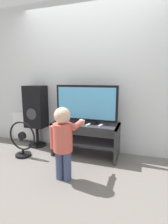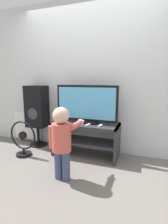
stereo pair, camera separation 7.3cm
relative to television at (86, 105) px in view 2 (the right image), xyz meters
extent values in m
plane|color=slate|center=(0.00, -0.25, -0.86)|extent=(16.00, 16.00, 0.00)
cube|color=silver|center=(0.00, 0.29, 0.44)|extent=(10.00, 0.06, 2.60)
cube|color=#2D2D33|center=(0.00, -0.02, -0.32)|extent=(1.09, 0.46, 0.03)
cube|color=#2D2D33|center=(0.00, -0.02, -0.61)|extent=(1.05, 0.42, 0.02)
cube|color=#2D2D33|center=(-0.52, -0.02, -0.58)|extent=(0.04, 0.46, 0.56)
cube|color=#2D2D33|center=(0.52, -0.02, -0.58)|extent=(0.04, 0.46, 0.56)
cube|color=black|center=(0.00, 0.00, -0.28)|extent=(0.36, 0.20, 0.04)
cube|color=black|center=(0.00, 0.00, 0.03)|extent=(1.03, 0.05, 0.58)
cube|color=#59B2EA|center=(0.00, -0.03, 0.03)|extent=(0.96, 0.01, 0.51)
cube|color=white|center=(-0.39, -0.03, -0.28)|extent=(0.04, 0.16, 0.04)
cube|color=#3F8CE5|center=(-0.39, -0.11, -0.28)|extent=(0.03, 0.00, 0.01)
cube|color=white|center=(0.27, -0.13, -0.29)|extent=(0.06, 0.13, 0.02)
cylinder|color=#337FD8|center=(0.27, -0.13, -0.28)|extent=(0.01, 0.01, 0.00)
cube|color=white|center=(0.08, -0.15, -0.29)|extent=(0.05, 0.13, 0.02)
cylinder|color=#337FD8|center=(0.08, -0.15, -0.28)|extent=(0.01, 0.01, 0.00)
cylinder|color=#3F4C72|center=(-0.10, -0.81, -0.67)|extent=(0.10, 0.10, 0.39)
cylinder|color=#3F4C72|center=(0.01, -0.81, -0.67)|extent=(0.10, 0.10, 0.39)
cylinder|color=#D1594C|center=(-0.04, -0.81, -0.30)|extent=(0.24, 0.24, 0.35)
sphere|color=beige|center=(-0.04, -0.81, -0.02)|extent=(0.20, 0.20, 0.20)
cylinder|color=#D1594C|center=(-0.18, -0.81, -0.32)|extent=(0.07, 0.07, 0.30)
cylinder|color=#D1594C|center=(0.09, -0.66, -0.17)|extent=(0.07, 0.30, 0.07)
sphere|color=beige|center=(0.09, -0.51, -0.17)|extent=(0.09, 0.09, 0.09)
cube|color=white|center=(0.09, -0.47, -0.17)|extent=(0.03, 0.13, 0.02)
cylinder|color=black|center=(-1.03, 0.10, -0.85)|extent=(0.34, 0.34, 0.02)
cylinder|color=black|center=(-1.03, 0.10, -0.68)|extent=(0.05, 0.05, 0.38)
cube|color=black|center=(-1.03, 0.10, -0.10)|extent=(0.38, 0.28, 0.78)
cylinder|color=#38383D|center=(-1.03, -0.04, -0.22)|extent=(0.21, 0.01, 0.21)
cylinder|color=black|center=(-0.99, -0.39, -0.84)|extent=(0.25, 0.25, 0.04)
cylinder|color=black|center=(-0.99, -0.39, -0.78)|extent=(0.04, 0.04, 0.08)
torus|color=black|center=(-0.99, -0.39, -0.51)|extent=(0.49, 0.03, 0.49)
cylinder|color=black|center=(-0.99, -0.39, -0.51)|extent=(0.13, 0.05, 0.13)
cube|color=white|center=(-1.35, 0.22, -0.53)|extent=(0.60, 0.08, 0.54)
cube|color=silver|center=(-1.56, 0.22, -0.83)|extent=(0.03, 0.05, 0.06)
cube|color=silver|center=(-1.14, 0.22, -0.83)|extent=(0.03, 0.05, 0.06)
camera|label=1|loc=(0.86, -2.68, 0.41)|focal=28.00mm
camera|label=2|loc=(0.93, -2.65, 0.41)|focal=28.00mm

